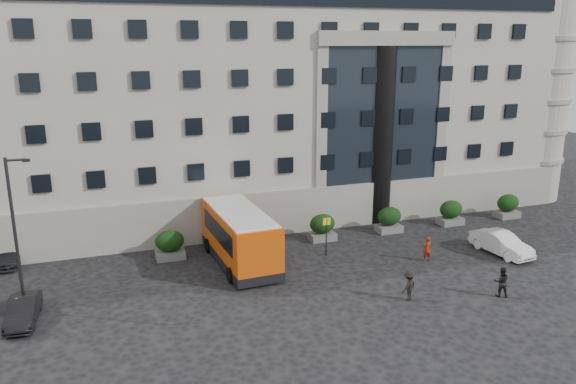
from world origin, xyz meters
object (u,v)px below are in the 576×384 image
at_px(hedge_a, 170,245).
at_px(bus_stop_sign, 326,230).
at_px(parked_car_c, 9,253).
at_px(white_taxi, 501,243).
at_px(pedestrian_b, 501,282).
at_px(pedestrian_a, 427,249).
at_px(hedge_b, 250,235).
at_px(hedge_c, 322,227).
at_px(hedge_f, 508,206).
at_px(parked_car_d, 30,239).
at_px(pedestrian_c, 409,286).
at_px(street_lamp, 16,230).
at_px(hedge_d, 389,219).
at_px(parked_car_b, 23,311).
at_px(hedge_e, 451,212).
at_px(minibus, 240,235).

xyz_separation_m(hedge_a, bus_stop_sign, (9.50, -2.80, 0.80)).
height_order(parked_car_c, white_taxi, white_taxi).
height_order(parked_car_c, pedestrian_b, pedestrian_b).
height_order(white_taxi, pedestrian_a, pedestrian_a).
relative_size(hedge_b, hedge_c, 1.00).
height_order(hedge_f, parked_car_d, hedge_f).
height_order(hedge_a, hedge_c, same).
xyz_separation_m(parked_car_d, white_taxi, (28.78, -11.01, 0.05)).
distance_m(hedge_a, bus_stop_sign, 9.94).
distance_m(hedge_a, pedestrian_c, 15.04).
distance_m(bus_stop_sign, pedestrian_c, 7.56).
distance_m(street_lamp, parked_car_c, 8.56).
relative_size(parked_car_c, parked_car_d, 0.89).
bearing_deg(hedge_f, hedge_c, 180.00).
height_order(hedge_d, pedestrian_c, hedge_d).
xyz_separation_m(hedge_c, pedestrian_b, (5.66, -11.36, -0.09)).
distance_m(hedge_f, white_taxi, 8.47).
bearing_deg(pedestrian_c, hedge_a, -70.04).
distance_m(parked_car_d, pedestrian_c, 24.63).
height_order(hedge_f, pedestrian_a, hedge_f).
bearing_deg(pedestrian_c, pedestrian_b, 138.29).
distance_m(hedge_f, parked_car_d, 34.83).
height_order(hedge_a, parked_car_b, hedge_a).
bearing_deg(parked_car_d, street_lamp, -91.38).
bearing_deg(hedge_e, pedestrian_b, -112.66).
bearing_deg(hedge_e, street_lamp, -170.52).
xyz_separation_m(hedge_c, hedge_f, (15.60, 0.00, 0.00)).
distance_m(hedge_b, pedestrian_a, 11.42).
relative_size(hedge_e, white_taxi, 0.42).
height_order(street_lamp, parked_car_b, street_lamp).
height_order(parked_car_d, white_taxi, white_taxi).
xyz_separation_m(bus_stop_sign, minibus, (-5.51, 0.63, 0.12)).
relative_size(hedge_e, bus_stop_sign, 0.73).
distance_m(hedge_b, hedge_f, 20.80).
bearing_deg(hedge_f, pedestrian_b, -131.19).
xyz_separation_m(hedge_a, parked_car_d, (-8.50, 4.76, -0.26)).
relative_size(hedge_d, minibus, 0.22).
bearing_deg(hedge_a, pedestrian_a, -20.60).
relative_size(parked_car_b, white_taxi, 0.85).
distance_m(hedge_e, pedestrian_c, 14.01).
relative_size(hedge_a, hedge_f, 1.00).
relative_size(minibus, pedestrian_b, 4.87).
relative_size(hedge_a, hedge_c, 1.00).
xyz_separation_m(hedge_d, bus_stop_sign, (-6.10, -2.80, 0.80)).
relative_size(hedge_d, pedestrian_a, 1.16).
bearing_deg(pedestrian_b, bus_stop_sign, -27.11).
relative_size(hedge_f, pedestrian_b, 1.09).
distance_m(bus_stop_sign, pedestrian_a, 6.37).
bearing_deg(pedestrian_a, hedge_b, -25.18).
bearing_deg(hedge_d, pedestrian_c, -113.86).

